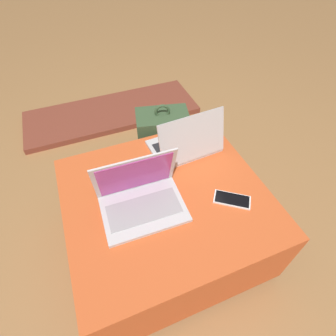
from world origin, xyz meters
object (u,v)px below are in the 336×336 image
laptop_far (186,143)px  backpack (163,144)px  laptop_near (141,197)px  cell_phone (232,200)px

laptop_far → backpack: laptop_far is taller
laptop_near → laptop_far: laptop_near is taller
laptop_near → cell_phone: 0.39m
cell_phone → backpack: backpack is taller
laptop_near → cell_phone: laptop_near is taller
laptop_near → backpack: bearing=62.6°
laptop_near → laptop_far: bearing=38.6°
laptop_far → backpack: 0.38m
laptop_far → backpack: bearing=-90.2°
laptop_near → cell_phone: (0.36, -0.12, -0.05)m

